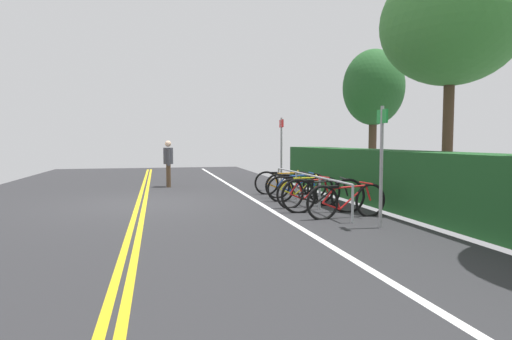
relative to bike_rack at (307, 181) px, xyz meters
The scene contains 17 objects.
ground_plane 4.09m from the bike_rack, 103.10° to the right, with size 28.86×10.05×0.05m, color #2B2B2D.
centre_line_yellow_inner 4.17m from the bike_rack, 102.84° to the right, with size 25.97×0.10×0.00m, color gold.
centre_line_yellow_outer 4.01m from the bike_rack, 103.36° to the right, with size 25.97×0.10×0.00m, color gold.
bike_lane_stripe_white 1.54m from the bike_rack, 129.90° to the right, with size 25.97×0.12×0.00m, color white.
bike_rack is the anchor object (origin of this frame).
bicycle_0 1.94m from the bike_rack, behind, with size 0.61×1.65×0.72m.
bicycle_1 1.22m from the bike_rack, behind, with size 0.46×1.73×0.71m.
bicycle_2 0.47m from the bike_rack, behind, with size 0.61×1.64×0.71m.
bicycle_3 0.49m from the bike_rack, 13.23° to the right, with size 0.46×1.70×0.73m.
bicycle_4 1.28m from the bike_rack, ahead, with size 0.47×1.82×0.78m.
bicycle_5 1.98m from the bike_rack, ahead, with size 0.46×1.80×0.73m.
pedestrian 5.73m from the bike_rack, 146.20° to the right, with size 0.49×0.32×1.55m.
sign_post_near 3.10m from the bike_rack, behind, with size 0.36×0.06×2.26m.
sign_post_far 3.13m from the bike_rack, ahead, with size 0.36×0.06×2.14m.
hedge_backdrop 2.38m from the bike_rack, 50.86° to the left, with size 13.98×1.06×1.32m, color #1C4C21.
tree_near_left 6.13m from the bike_rack, 135.45° to the left, with size 2.11×2.11×4.71m.
tree_mid 4.98m from the bike_rack, 74.37° to the left, with size 3.26×3.26×5.73m.
Camera 1 is at (10.73, 0.38, 1.54)m, focal length 30.02 mm.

